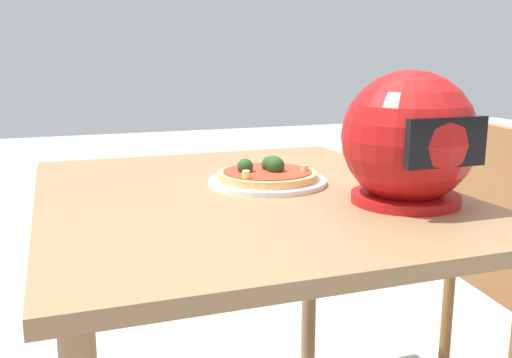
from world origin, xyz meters
The scene contains 5 objects.
dining_table centered at (0.00, 0.00, 0.68)m, with size 0.91×1.08×0.78m.
pizza_plate centered at (-0.08, -0.05, 0.78)m, with size 0.29×0.29×0.01m, color white.
pizza centered at (-0.08, -0.05, 0.80)m, with size 0.24×0.24×0.06m.
motorcycle_helmet centered at (-0.29, 0.22, 0.91)m, with size 0.28×0.28×0.28m.
chair_side centered at (-0.82, -0.02, 0.51)m, with size 0.45×0.45×0.90m.
Camera 1 is at (0.41, 1.22, 1.09)m, focal length 40.31 mm.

